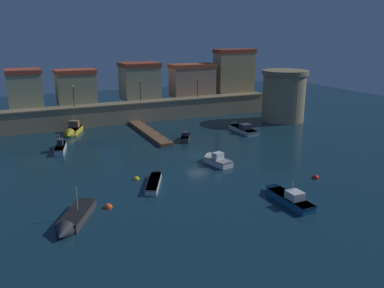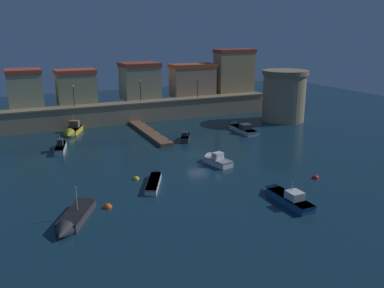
# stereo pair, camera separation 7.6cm
# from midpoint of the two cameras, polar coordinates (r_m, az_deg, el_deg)

# --- Properties ---
(ground_plane) EXTENTS (122.54, 122.54, 0.00)m
(ground_plane) POSITION_cam_midpoint_polar(r_m,az_deg,el_deg) (51.36, 0.82, -1.55)
(ground_plane) COLOR #112D3D
(quay_wall) EXTENTS (47.61, 2.94, 3.53)m
(quay_wall) POSITION_cam_midpoint_polar(r_m,az_deg,el_deg) (70.60, -6.75, 4.68)
(quay_wall) COLOR #9E8966
(quay_wall) RESTS_ON ground
(old_town_backdrop) EXTENTS (45.08, 5.69, 8.54)m
(old_town_backdrop) POSITION_cam_midpoint_polar(r_m,az_deg,el_deg) (73.71, -6.41, 9.02)
(old_town_backdrop) COLOR tan
(old_town_backdrop) RESTS_ON ground
(fortress_tower) EXTENTS (7.89, 7.89, 8.77)m
(fortress_tower) POSITION_cam_midpoint_polar(r_m,az_deg,el_deg) (72.10, 12.99, 6.77)
(fortress_tower) COLOR #9E8966
(fortress_tower) RESTS_ON ground
(pier_dock) EXTENTS (1.94, 15.51, 0.70)m
(pier_dock) POSITION_cam_midpoint_polar(r_m,az_deg,el_deg) (61.85, -6.04, 1.64)
(pier_dock) COLOR brown
(pier_dock) RESTS_ON ground
(quay_lamp_0) EXTENTS (0.32, 0.32, 3.39)m
(quay_lamp_0) POSITION_cam_midpoint_polar(r_m,az_deg,el_deg) (67.35, -16.48, 7.07)
(quay_lamp_0) COLOR black
(quay_lamp_0) RESTS_ON quay_wall
(quay_lamp_1) EXTENTS (0.32, 0.32, 3.74)m
(quay_lamp_1) POSITION_cam_midpoint_polar(r_m,az_deg,el_deg) (69.73, -7.33, 8.03)
(quay_lamp_1) COLOR black
(quay_lamp_1) RESTS_ON quay_wall
(quay_lamp_2) EXTENTS (0.32, 0.32, 3.37)m
(quay_lamp_2) POSITION_cam_midpoint_polar(r_m,az_deg,el_deg) (73.67, 0.86, 8.42)
(quay_lamp_2) COLOR black
(quay_lamp_2) RESTS_ON quay_wall
(moored_boat_0) EXTENTS (1.61, 6.67, 2.70)m
(moored_boat_0) POSITION_cam_midpoint_polar(r_m,az_deg,el_deg) (38.85, 13.09, -7.19)
(moored_boat_0) COLOR #195689
(moored_boat_0) RESTS_ON ground
(moored_boat_1) EXTENTS (2.39, 6.22, 2.35)m
(moored_boat_1) POSITION_cam_midpoint_polar(r_m,az_deg,el_deg) (56.10, -18.09, -0.29)
(moored_boat_1) COLOR silver
(moored_boat_1) RESTS_ON ground
(moored_boat_2) EXTENTS (3.88, 6.47, 1.07)m
(moored_boat_2) POSITION_cam_midpoint_polar(r_m,az_deg,el_deg) (42.30, -5.30, -5.09)
(moored_boat_2) COLOR white
(moored_boat_2) RESTS_ON ground
(moored_boat_3) EXTENTS (1.94, 7.36, 1.95)m
(moored_boat_3) POSITION_cam_midpoint_polar(r_m,az_deg,el_deg) (64.03, 6.91, 2.29)
(moored_boat_3) COLOR silver
(moored_boat_3) RESTS_ON ground
(moored_boat_4) EXTENTS (2.56, 4.83, 1.89)m
(moored_boat_4) POSITION_cam_midpoint_polar(r_m,az_deg,el_deg) (48.05, 3.25, -2.24)
(moored_boat_4) COLOR white
(moored_boat_4) RESTS_ON ground
(moored_boat_5) EXTENTS (4.61, 6.57, 3.28)m
(moored_boat_5) POSITION_cam_midpoint_polar(r_m,az_deg,el_deg) (34.81, -16.60, -10.36)
(moored_boat_5) COLOR #333338
(moored_boat_5) RESTS_ON ground
(moored_boat_6) EXTENTS (2.91, 4.13, 1.49)m
(moored_boat_6) POSITION_cam_midpoint_polar(r_m,az_deg,el_deg) (58.27, -0.88, 1.04)
(moored_boat_6) COLOR #333338
(moored_boat_6) RESTS_ON ground
(moored_boat_7) EXTENTS (3.89, 5.78, 3.25)m
(moored_boat_7) POSITION_cam_midpoint_polar(r_m,az_deg,el_deg) (64.11, -16.65, 1.81)
(moored_boat_7) COLOR gold
(moored_boat_7) RESTS_ON ground
(mooring_buoy_0) EXTENTS (0.68, 0.68, 0.68)m
(mooring_buoy_0) POSITION_cam_midpoint_polar(r_m,az_deg,el_deg) (43.52, -7.90, -5.00)
(mooring_buoy_0) COLOR yellow
(mooring_buoy_0) RESTS_ON ground
(mooring_buoy_1) EXTENTS (0.79, 0.79, 0.79)m
(mooring_buoy_1) POSITION_cam_midpoint_polar(r_m,az_deg,el_deg) (37.33, -11.83, -8.85)
(mooring_buoy_1) COLOR #EA4C19
(mooring_buoy_1) RESTS_ON ground
(mooring_buoy_2) EXTENTS (0.74, 0.74, 0.74)m
(mooring_buoy_2) POSITION_cam_midpoint_polar(r_m,az_deg,el_deg) (45.40, 17.21, -4.69)
(mooring_buoy_2) COLOR red
(mooring_buoy_2) RESTS_ON ground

